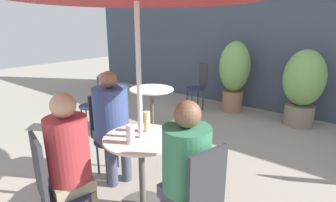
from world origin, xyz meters
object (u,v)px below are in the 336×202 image
at_px(potted_plant_0, 234,72).
at_px(seated_person_0, 112,118).
at_px(cafe_table_near, 142,158).
at_px(beer_glass_1, 130,134).
at_px(bistro_chair_6, 200,82).
at_px(bistro_chair_1, 53,183).
at_px(bistro_chair_0, 107,128).
at_px(beer_glass_0, 147,122).
at_px(potted_plant_1, 303,84).
at_px(bistro_chair_2, 198,197).
at_px(cafe_table_far, 152,101).
at_px(seated_person_2, 185,167).
at_px(bistro_chair_3, 97,99).
at_px(seated_person_1, 71,156).

bearing_deg(potted_plant_0, seated_person_0, -90.44).
bearing_deg(cafe_table_near, seated_person_0, 164.19).
height_order(seated_person_0, beer_glass_1, seated_person_0).
relative_size(bistro_chair_6, beer_glass_1, 5.67).
bearing_deg(bistro_chair_1, bistro_chair_0, -45.00).
distance_m(cafe_table_near, beer_glass_0, 0.34).
height_order(cafe_table_near, potted_plant_1, potted_plant_1).
xyz_separation_m(cafe_table_near, bistro_chair_2, (0.74, -0.21, 0.04)).
xyz_separation_m(cafe_table_near, potted_plant_1, (0.68, 3.26, 0.21)).
xyz_separation_m(bistro_chair_0, beer_glass_1, (0.76, -0.35, 0.25)).
height_order(cafe_table_far, potted_plant_1, potted_plant_1).
bearing_deg(beer_glass_0, bistro_chair_0, 173.77).
bearing_deg(bistro_chair_0, seated_person_2, -90.00).
xyz_separation_m(cafe_table_near, beer_glass_1, (0.01, -0.14, 0.29)).
height_order(cafe_table_far, bistro_chair_3, bistro_chair_3).
bearing_deg(cafe_table_far, bistro_chair_0, -71.95).
height_order(cafe_table_near, seated_person_0, seated_person_0).
distance_m(bistro_chair_0, seated_person_1, 1.01).
xyz_separation_m(seated_person_1, beer_glass_1, (0.18, 0.46, 0.07)).
bearing_deg(bistro_chair_0, potted_plant_0, 12.63).
height_order(seated_person_0, beer_glass_0, seated_person_0).
bearing_deg(seated_person_2, bistro_chair_0, -90.00).
bearing_deg(beer_glass_0, bistro_chair_6, 111.80).
relative_size(bistro_chair_0, beer_glass_1, 5.67).
bearing_deg(bistro_chair_2, potted_plant_0, -143.42).
height_order(bistro_chair_6, seated_person_0, seated_person_0).
height_order(bistro_chair_0, potted_plant_0, potted_plant_0).
relative_size(cafe_table_near, potted_plant_1, 0.55).
bearing_deg(potted_plant_1, bistro_chair_0, -115.05).
bearing_deg(potted_plant_1, potted_plant_0, 179.82).
xyz_separation_m(bistro_chair_2, seated_person_1, (-0.91, -0.39, 0.18)).
bearing_deg(seated_person_2, seated_person_0, -90.00).
distance_m(potted_plant_0, potted_plant_1, 1.26).
bearing_deg(potted_plant_1, bistro_chair_3, -137.16).
xyz_separation_m(seated_person_0, beer_glass_0, (0.55, -0.03, 0.10)).
relative_size(seated_person_1, beer_glass_1, 7.41).
bearing_deg(seated_person_2, bistro_chair_6, -134.68).
distance_m(bistro_chair_3, beer_glass_1, 2.16).
distance_m(bistro_chair_0, beer_glass_0, 0.75).
bearing_deg(bistro_chair_0, seated_person_1, -128.91).
relative_size(seated_person_0, beer_glass_0, 6.25).
xyz_separation_m(seated_person_0, potted_plant_0, (0.02, 3.09, 0.07)).
bearing_deg(cafe_table_far, seated_person_0, -66.77).
distance_m(bistro_chair_3, seated_person_2, 2.68).
height_order(bistro_chair_2, beer_glass_1, bistro_chair_2).
relative_size(seated_person_0, potted_plant_0, 0.89).
relative_size(cafe_table_far, seated_person_2, 0.59).
bearing_deg(bistro_chair_1, beer_glass_0, -84.78).
distance_m(seated_person_1, potted_plant_1, 3.95).
height_order(cafe_table_near, bistro_chair_2, bistro_chair_2).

